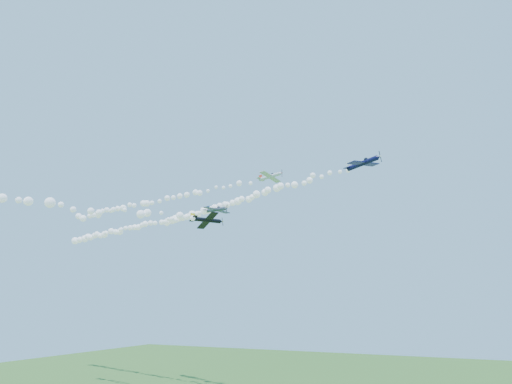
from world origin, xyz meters
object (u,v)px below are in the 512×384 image
at_px(plane_black, 207,220).
at_px(plane_grey, 217,210).
at_px(plane_white, 270,176).
at_px(plane_navy, 363,163).

bearing_deg(plane_black, plane_grey, 62.77).
height_order(plane_white, plane_grey, plane_white).
bearing_deg(plane_black, plane_white, 19.81).
relative_size(plane_white, plane_black, 1.10).
height_order(plane_white, plane_navy, plane_navy).
relative_size(plane_white, plane_navy, 0.79).
bearing_deg(plane_black, plane_navy, -22.09).
xyz_separation_m(plane_white, plane_navy, (19.50, -1.35, -0.25)).
bearing_deg(plane_white, plane_black, -94.33).
relative_size(plane_navy, plane_grey, 0.95).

